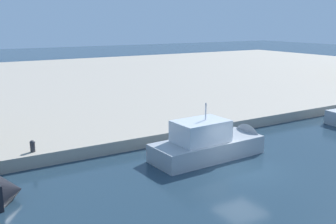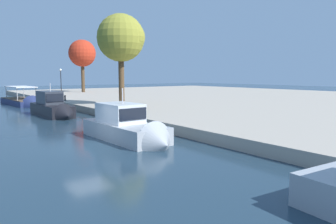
# 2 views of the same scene
# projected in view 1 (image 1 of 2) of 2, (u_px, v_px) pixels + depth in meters

# --- Properties ---
(ground_plane) EXTENTS (220.00, 220.00, 0.00)m
(ground_plane) POSITION_uv_depth(u_px,v_px,m) (242.00, 170.00, 21.75)
(ground_plane) COLOR #1E3342
(dock_promenade) EXTENTS (120.00, 55.00, 0.76)m
(dock_promenade) POSITION_uv_depth(u_px,v_px,m) (61.00, 83.00, 49.66)
(dock_promenade) COLOR #A39989
(dock_promenade) RESTS_ON ground_plane
(motor_yacht_2) EXTENTS (8.02, 2.91, 4.27)m
(motor_yacht_2) POSITION_uv_depth(u_px,v_px,m) (215.00, 146.00, 23.96)
(motor_yacht_2) COLOR #9EA3A8
(motor_yacht_2) RESTS_ON ground_plane
(mooring_bollard_1) EXTENTS (0.30, 0.30, 0.68)m
(mooring_bollard_1) POSITION_uv_depth(u_px,v_px,m) (33.00, 146.00, 22.33)
(mooring_bollard_1) COLOR #2D2D33
(mooring_bollard_1) RESTS_ON dock_promenade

